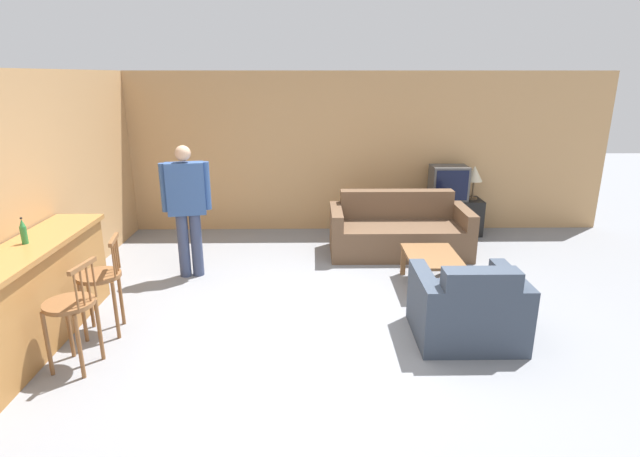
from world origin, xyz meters
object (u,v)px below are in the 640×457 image
Objects in this scene: bar_chair_mid at (101,282)px; tv_unit at (446,216)px; bar_chair_near at (72,311)px; tv at (449,183)px; armchair_near at (467,310)px; coffee_table at (432,260)px; couch_far at (399,232)px; person_by_window at (187,205)px; table_lamp at (474,175)px; bottle at (23,232)px.

bar_chair_mid reaches higher than tv_unit.
tv reaches higher than bar_chair_near.
armchair_near reaches higher than coffee_table.
armchair_near is at bearing -87.40° from coffee_table.
couch_far is at bearing 34.92° from bar_chair_mid.
bar_chair_near reaches higher than armchair_near.
bar_chair_near is 2.25m from person_by_window.
tv is at bearing -179.57° from table_lamp.
coffee_table is 4.44m from bottle.
tv reaches higher than tv_unit.
person_by_window reaches higher than table_lamp.
armchair_near reaches higher than tv_unit.
tv_unit is at bearing 37.18° from bar_chair_mid.
bar_chair_near is at bearing -138.43° from couch_far.
couch_far is 2.56m from armchair_near.
coffee_table is at bearing 25.83° from bar_chair_near.
table_lamp is (0.41, -0.00, 0.70)m from tv_unit.
bar_chair_near is 3.89× the size of bottle.
person_by_window is (0.52, 2.15, 0.40)m from bar_chair_near.
bar_chair_near is 5.84m from tv.
coffee_table is 0.53× the size of person_by_window.
bottle reaches higher than couch_far.
bar_chair_mid is at bearing -145.08° from couch_far.
bar_chair_near is 0.59× the size of person_by_window.
tv is 0.43m from table_lamp.
person_by_window is at bearing -163.45° from couch_far.
couch_far is 1.29m from coffee_table.
bar_chair_mid reaches higher than coffee_table.
tv is at bearing 37.15° from bar_chair_mid.
table_lamp is 4.57m from person_by_window.
tv_unit is at bearing 44.32° from couch_far.
bar_chair_mid is 1.65m from person_by_window.
bottle reaches higher than table_lamp.
table_lamp is at bearing 62.22° from coffee_table.
coffee_table is (3.59, 1.10, -0.20)m from bar_chair_mid.
bar_chair_near is 6.16m from table_lamp.
bar_chair_near is 1.13× the size of coffee_table.
person_by_window reaches higher than tv_unit.
armchair_near is at bearing -107.51° from table_lamp.
bottle is (-0.62, -0.09, 0.55)m from bar_chair_mid.
bar_chair_near is 0.64m from bar_chair_mid.
bar_chair_near is 4.54m from couch_far.
bottle is (-4.95, -3.37, 0.82)m from tv_unit.
bar_chair_near and bar_chair_mid have the same top height.
bar_chair_mid is (-0.00, 0.64, 0.00)m from bar_chair_near.
couch_far is 1.79× the size of tv_unit.
armchair_near is (3.64, 0.46, -0.25)m from bar_chair_near.
armchair_near is 3.53m from tv_unit.
couch_far is 1.42m from tv.
tv_unit is at bearing 71.26° from coffee_table.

